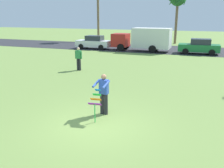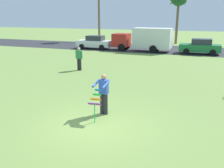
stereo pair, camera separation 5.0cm
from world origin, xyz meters
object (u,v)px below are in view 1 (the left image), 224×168
(kite_held, at_px, (96,101))
(parked_car_green, at_px, (199,47))
(parked_truck_red_cab, at_px, (144,39))
(person_walker_near, at_px, (79,58))
(palm_tree_right_near, at_px, (178,0))
(person_kite_flyer, at_px, (104,93))
(parked_car_white, at_px, (94,42))

(kite_held, height_order, parked_car_green, parked_car_green)
(parked_truck_red_cab, relative_size, person_walker_near, 3.91)
(parked_car_green, height_order, palm_tree_right_near, palm_tree_right_near)
(parked_car_green, bearing_deg, person_walker_near, -126.05)
(person_kite_flyer, distance_m, parked_car_white, 20.76)
(person_kite_flyer, height_order, parked_car_white, person_kite_flyer)
(person_kite_flyer, distance_m, parked_truck_red_cab, 19.00)
(kite_held, height_order, parked_truck_red_cab, parked_truck_red_cab)
(person_kite_flyer, height_order, parked_car_green, person_kite_flyer)
(person_kite_flyer, xyz_separation_m, kite_held, (-0.04, -0.72, -0.11))
(palm_tree_right_near, bearing_deg, parked_car_green, -69.17)
(person_kite_flyer, bearing_deg, kite_held, -93.47)
(kite_held, relative_size, parked_truck_red_cab, 0.18)
(parked_car_green, bearing_deg, kite_held, -100.31)
(kite_held, height_order, parked_car_white, parked_car_white)
(parked_truck_red_cab, bearing_deg, kite_held, -83.02)
(person_kite_flyer, relative_size, kite_held, 1.41)
(parked_car_green, xyz_separation_m, palm_tree_right_near, (-3.39, 8.92, 5.18))
(kite_held, bearing_deg, parked_car_green, 79.69)
(parked_car_green, bearing_deg, parked_truck_red_cab, 180.00)
(person_kite_flyer, height_order, person_walker_near, same)
(palm_tree_right_near, bearing_deg, kite_held, -90.33)
(person_kite_flyer, distance_m, kite_held, 0.73)
(person_kite_flyer, relative_size, parked_truck_red_cab, 0.26)
(parked_truck_red_cab, height_order, person_walker_near, parked_truck_red_cab)
(parked_car_green, distance_m, person_walker_near, 14.28)
(parked_car_green, bearing_deg, palm_tree_right_near, 110.83)
(person_walker_near, bearing_deg, palm_tree_right_near, 76.24)
(kite_held, xyz_separation_m, palm_tree_right_near, (0.16, 28.47, 5.11))
(person_walker_near, bearing_deg, parked_car_green, 53.95)
(kite_held, bearing_deg, parked_truck_red_cab, 96.98)
(palm_tree_right_near, distance_m, person_walker_near, 21.65)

